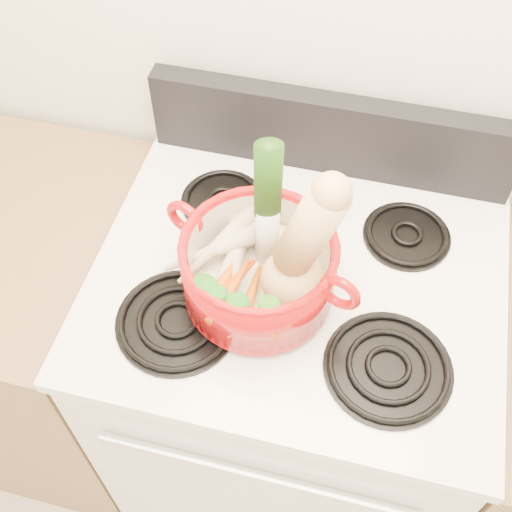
% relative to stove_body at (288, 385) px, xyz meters
% --- Properties ---
extents(wall_back, '(3.50, 0.02, 2.60)m').
position_rel_stove_body_xyz_m(wall_back, '(0.00, 0.35, 0.84)').
color(wall_back, white).
rests_on(wall_back, floor).
extents(stove_body, '(0.76, 0.65, 0.92)m').
position_rel_stove_body_xyz_m(stove_body, '(0.00, 0.00, 0.00)').
color(stove_body, silver).
rests_on(stove_body, floor).
extents(cooktop, '(0.78, 0.67, 0.03)m').
position_rel_stove_body_xyz_m(cooktop, '(0.00, 0.00, 0.47)').
color(cooktop, white).
rests_on(cooktop, stove_body).
extents(control_backsplash, '(0.76, 0.05, 0.18)m').
position_rel_stove_body_xyz_m(control_backsplash, '(0.00, 0.30, 0.58)').
color(control_backsplash, black).
rests_on(control_backsplash, cooktop).
extents(oven_handle, '(0.60, 0.02, 0.02)m').
position_rel_stove_body_xyz_m(oven_handle, '(0.00, -0.34, 0.32)').
color(oven_handle, silver).
rests_on(oven_handle, stove_body).
extents(burner_front_left, '(0.22, 0.22, 0.02)m').
position_rel_stove_body_xyz_m(burner_front_left, '(-0.19, -0.16, 0.50)').
color(burner_front_left, black).
rests_on(burner_front_left, cooktop).
extents(burner_front_right, '(0.22, 0.22, 0.02)m').
position_rel_stove_body_xyz_m(burner_front_right, '(0.19, -0.16, 0.50)').
color(burner_front_right, black).
rests_on(burner_front_right, cooktop).
extents(burner_back_left, '(0.17, 0.17, 0.02)m').
position_rel_stove_body_xyz_m(burner_back_left, '(-0.19, 0.14, 0.50)').
color(burner_back_left, black).
rests_on(burner_back_left, cooktop).
extents(burner_back_right, '(0.17, 0.17, 0.02)m').
position_rel_stove_body_xyz_m(burner_back_right, '(0.19, 0.14, 0.50)').
color(burner_back_right, black).
rests_on(burner_back_right, cooktop).
extents(dutch_oven, '(0.34, 0.34, 0.13)m').
position_rel_stove_body_xyz_m(dutch_oven, '(-0.06, -0.07, 0.58)').
color(dutch_oven, '#9E0A0C').
rests_on(dutch_oven, burner_front_left).
extents(pot_handle_left, '(0.08, 0.04, 0.08)m').
position_rel_stove_body_xyz_m(pot_handle_left, '(-0.21, -0.02, 0.62)').
color(pot_handle_left, '#9E0A0C').
rests_on(pot_handle_left, dutch_oven).
extents(pot_handle_right, '(0.08, 0.04, 0.08)m').
position_rel_stove_body_xyz_m(pot_handle_right, '(0.08, -0.11, 0.62)').
color(pot_handle_right, '#9E0A0C').
rests_on(pot_handle_right, dutch_oven).
extents(squash, '(0.21, 0.15, 0.31)m').
position_rel_stove_body_xyz_m(squash, '(0.01, -0.08, 0.68)').
color(squash, tan).
rests_on(squash, dutch_oven).
extents(leek, '(0.06, 0.07, 0.30)m').
position_rel_stove_body_xyz_m(leek, '(-0.06, -0.01, 0.69)').
color(leek, beige).
rests_on(leek, dutch_oven).
extents(ginger, '(0.09, 0.07, 0.05)m').
position_rel_stove_body_xyz_m(ginger, '(-0.04, 0.02, 0.56)').
color(ginger, '#D4BE82').
rests_on(ginger, dutch_oven).
extents(parsnip_0, '(0.07, 0.24, 0.06)m').
position_rel_stove_body_xyz_m(parsnip_0, '(-0.11, -0.02, 0.56)').
color(parsnip_0, beige).
rests_on(parsnip_0, dutch_oven).
extents(parsnip_1, '(0.09, 0.21, 0.06)m').
position_rel_stove_body_xyz_m(parsnip_1, '(-0.11, -0.04, 0.57)').
color(parsnip_1, beige).
rests_on(parsnip_1, dutch_oven).
extents(parsnip_2, '(0.08, 0.21, 0.06)m').
position_rel_stove_body_xyz_m(parsnip_2, '(-0.11, -0.03, 0.57)').
color(parsnip_2, beige).
rests_on(parsnip_2, dutch_oven).
extents(parsnip_3, '(0.16, 0.13, 0.05)m').
position_rel_stove_body_xyz_m(parsnip_3, '(-0.16, -0.05, 0.57)').
color(parsnip_3, beige).
rests_on(parsnip_3, dutch_oven).
extents(parsnip_4, '(0.13, 0.20, 0.06)m').
position_rel_stove_body_xyz_m(parsnip_4, '(-0.15, -0.03, 0.58)').
color(parsnip_4, beige).
rests_on(parsnip_4, dutch_oven).
extents(carrot_0, '(0.04, 0.16, 0.04)m').
position_rel_stove_body_xyz_m(carrot_0, '(-0.07, -0.13, 0.55)').
color(carrot_0, '#C25B09').
rests_on(carrot_0, dutch_oven).
extents(carrot_1, '(0.06, 0.15, 0.04)m').
position_rel_stove_body_xyz_m(carrot_1, '(-0.12, -0.10, 0.56)').
color(carrot_1, '#DD510B').
rests_on(carrot_1, dutch_oven).
extents(carrot_2, '(0.06, 0.16, 0.04)m').
position_rel_stove_body_xyz_m(carrot_2, '(-0.03, -0.11, 0.57)').
color(carrot_2, '#BC3909').
rests_on(carrot_2, dutch_oven).
extents(carrot_3, '(0.09, 0.14, 0.04)m').
position_rel_stove_body_xyz_m(carrot_3, '(-0.10, -0.11, 0.57)').
color(carrot_3, '#C23709').
rests_on(carrot_3, dutch_oven).
extents(carrot_4, '(0.06, 0.14, 0.04)m').
position_rel_stove_body_xyz_m(carrot_4, '(-0.10, -0.13, 0.58)').
color(carrot_4, '#BE3C09').
rests_on(carrot_4, dutch_oven).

